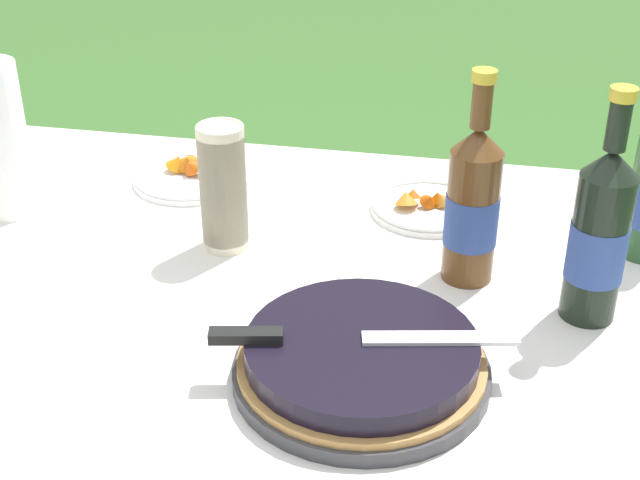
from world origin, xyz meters
TOP-DOWN VIEW (x-y plane):
  - garden_table at (0.00, 0.00)m, footprint 1.58×1.22m
  - tablecloth at (0.00, 0.00)m, footprint 1.59×1.23m
  - berry_tart at (0.26, -0.08)m, footprint 0.32×0.32m
  - serving_knife at (0.23, -0.09)m, footprint 0.37×0.10m
  - cup_stack at (0.00, 0.21)m, footprint 0.07×0.07m
  - cider_bottle_amber at (0.37, 0.19)m, footprint 0.08×0.08m
  - juice_bottle_red at (0.54, 0.12)m, footprint 0.08×0.08m
  - snack_plate_near at (-0.13, 0.43)m, footprint 0.21×0.21m
  - snack_plate_right at (0.30, 0.39)m, footprint 0.20×0.20m

SIDE VIEW (x-z plane):
  - garden_table at x=0.00m, z-range 0.30..1.01m
  - tablecloth at x=0.00m, z-range 0.65..0.75m
  - snack_plate_right at x=0.30m, z-range 0.70..0.75m
  - snack_plate_near at x=-0.13m, z-range 0.70..0.75m
  - berry_tart at x=0.26m, z-range 0.71..0.77m
  - serving_knife at x=0.23m, z-range 0.77..0.78m
  - cup_stack at x=0.00m, z-range 0.71..0.92m
  - cider_bottle_amber at x=0.37m, z-range 0.67..0.99m
  - juice_bottle_red at x=0.54m, z-range 0.67..1.00m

